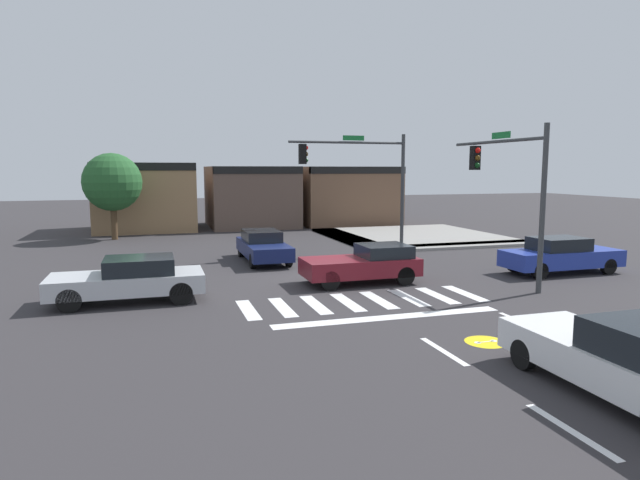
% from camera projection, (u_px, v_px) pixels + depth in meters
% --- Properties ---
extents(ground_plane, '(120.00, 120.00, 0.00)m').
position_uv_depth(ground_plane, '(321.00, 275.00, 21.49)').
color(ground_plane, '#302D30').
extents(crosswalk_near, '(7.77, 2.41, 0.01)m').
position_uv_depth(crosswalk_near, '(363.00, 301.00, 17.23)').
color(crosswalk_near, silver).
rests_on(crosswalk_near, ground_plane).
extents(lane_markings, '(6.80, 20.25, 0.01)m').
position_uv_depth(lane_markings, '(562.00, 387.00, 10.42)').
color(lane_markings, white).
rests_on(lane_markings, ground_plane).
extents(bike_detector_marking, '(1.01, 1.01, 0.01)m').
position_uv_depth(bike_detector_marking, '(486.00, 342.00, 13.15)').
color(bike_detector_marking, yellow).
rests_on(bike_detector_marking, ground_plane).
extents(curb_corner_northeast, '(10.00, 10.60, 0.15)m').
position_uv_depth(curb_corner_northeast, '(409.00, 237.00, 32.89)').
color(curb_corner_northeast, gray).
rests_on(curb_corner_northeast, ground_plane).
extents(storefront_row, '(21.36, 6.87, 4.57)m').
position_uv_depth(storefront_row, '(254.00, 196.00, 39.69)').
color(storefront_row, '#93704C').
rests_on(storefront_row, ground_plane).
extents(traffic_signal_northeast, '(6.04, 0.32, 5.89)m').
position_uv_depth(traffic_signal_northeast, '(360.00, 170.00, 26.82)').
color(traffic_signal_northeast, '#383A3D').
rests_on(traffic_signal_northeast, ground_plane).
extents(traffic_signal_southeast, '(0.32, 5.53, 5.65)m').
position_uv_depth(traffic_signal_southeast, '(509.00, 176.00, 19.67)').
color(traffic_signal_southeast, '#383A3D').
rests_on(traffic_signal_southeast, ground_plane).
extents(car_blue, '(4.80, 1.75, 1.46)m').
position_uv_depth(car_blue, '(561.00, 255.00, 21.76)').
color(car_blue, '#23389E').
rests_on(car_blue, ground_plane).
extents(car_navy, '(1.76, 4.74, 1.37)m').
position_uv_depth(car_navy, '(263.00, 246.00, 24.64)').
color(car_navy, '#141E4C').
rests_on(car_navy, ground_plane).
extents(car_silver, '(4.65, 1.93, 1.41)m').
position_uv_depth(car_silver, '(130.00, 279.00, 17.06)').
color(car_silver, '#B7BABF').
rests_on(car_silver, ground_plane).
extents(car_maroon, '(4.19, 1.90, 1.39)m').
position_uv_depth(car_maroon, '(365.00, 264.00, 19.93)').
color(car_maroon, maroon).
rests_on(car_maroon, ground_plane).
extents(car_white, '(1.80, 4.78, 1.51)m').
position_uv_depth(car_white, '(630.00, 360.00, 9.74)').
color(car_white, white).
rests_on(car_white, ground_plane).
extents(roadside_tree, '(3.40, 3.40, 5.10)m').
position_uv_depth(roadside_tree, '(112.00, 182.00, 31.85)').
color(roadside_tree, '#4C3823').
rests_on(roadside_tree, ground_plane).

